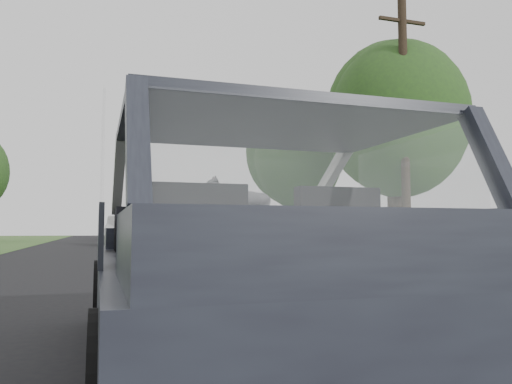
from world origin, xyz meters
TOP-DOWN VIEW (x-y plane):
  - ground at (0.00, 0.00)m, footprint 140.00×140.00m
  - subject_car at (0.00, 0.00)m, footprint 1.80×4.00m
  - dashboard at (0.00, 0.62)m, footprint 1.58×0.45m
  - driver_seat at (-0.40, -0.29)m, footprint 0.50×0.72m
  - passenger_seat at (0.40, -0.29)m, footprint 0.50×0.72m
  - steering_wheel at (-0.40, 0.33)m, footprint 0.36×0.36m
  - cat at (0.14, 0.61)m, footprint 0.55×0.20m
  - guardrail at (4.30, 10.00)m, footprint 0.05×90.00m
  - other_car at (0.44, 24.83)m, footprint 2.29×4.96m
  - highway_sign at (4.99, 27.97)m, footprint 0.49×0.98m
  - utility_pole at (8.02, 10.06)m, footprint 0.31×0.31m
  - tree_0 at (8.86, 11.61)m, footprint 5.91×5.91m
  - tree_1 at (11.67, 16.34)m, footprint 7.46×7.46m
  - tree_2 at (9.59, 22.42)m, footprint 5.39×5.39m
  - tree_3 at (11.51, 28.23)m, footprint 7.17×7.17m

SIDE VIEW (x-z plane):
  - ground at x=0.00m, z-range 0.00..0.00m
  - guardrail at x=4.30m, z-range 0.42..0.74m
  - subject_car at x=0.00m, z-range 0.00..1.45m
  - other_car at x=0.44m, z-range 0.00..1.59m
  - dashboard at x=0.00m, z-range 0.70..1.00m
  - driver_seat at x=-0.40m, z-range 0.67..1.09m
  - passenger_seat at x=0.40m, z-range 0.67..1.09m
  - steering_wheel at x=-0.40m, z-range 0.90..0.94m
  - cat at x=0.14m, z-range 0.96..1.20m
  - highway_sign at x=4.99m, z-range 0.00..2.55m
  - tree_0 at x=8.86m, z-range 0.00..7.12m
  - tree_2 at x=9.59m, z-range 0.00..7.34m
  - utility_pole at x=8.02m, z-range 0.00..8.17m
  - tree_1 at x=11.67m, z-range 0.00..9.09m
  - tree_3 at x=11.51m, z-range 0.00..9.35m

